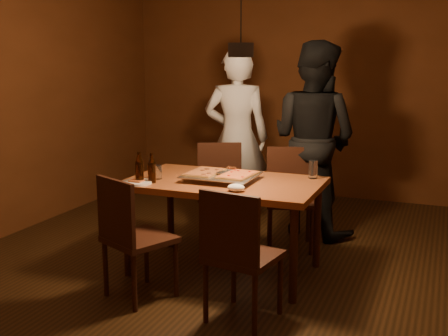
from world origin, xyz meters
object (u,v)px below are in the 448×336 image
at_px(chair_far_right, 290,188).
at_px(diner_white, 237,138).
at_px(pizza_tray, 221,177).
at_px(beer_bottle_b, 152,168).
at_px(pendant_lamp, 241,49).
at_px(diner_dark, 314,139).
at_px(plate_slice, 137,182).
at_px(chair_near_left, 129,227).
at_px(dining_table, 224,190).
at_px(chair_near_right, 237,245).
at_px(beer_bottle_a, 139,168).
at_px(chair_far_left, 220,182).

relative_size(chair_far_right, diner_white, 0.30).
xyz_separation_m(pizza_tray, beer_bottle_b, (-0.47, -0.27, 0.09)).
distance_m(chair_far_right, pendant_lamp, 1.61).
relative_size(chair_far_right, diner_dark, 0.29).
xyz_separation_m(plate_slice, pendant_lamp, (0.80, 0.13, 1.00)).
distance_m(chair_near_left, beer_bottle_b, 0.58).
relative_size(dining_table, diner_dark, 0.81).
height_order(diner_dark, pendant_lamp, pendant_lamp).
distance_m(pizza_tray, diner_dark, 1.36).
xyz_separation_m(dining_table, chair_near_right, (0.42, -0.81, -0.14)).
bearing_deg(chair_near_left, dining_table, 85.74).
distance_m(dining_table, beer_bottle_a, 0.68).
height_order(plate_slice, pendant_lamp, pendant_lamp).
relative_size(dining_table, beer_bottle_b, 6.52).
bearing_deg(chair_far_right, chair_near_left, 46.68).
relative_size(beer_bottle_b, pendant_lamp, 0.21).
relative_size(pizza_tray, diner_dark, 0.30).
bearing_deg(pendant_lamp, chair_near_right, -71.12).
relative_size(beer_bottle_a, beer_bottle_b, 1.05).
height_order(chair_far_left, chair_far_right, same).
bearing_deg(diner_dark, dining_table, 92.02).
relative_size(diner_dark, pendant_lamp, 1.68).
height_order(diner_white, pendant_lamp, pendant_lamp).
bearing_deg(plate_slice, chair_near_right, -24.94).
bearing_deg(chair_far_right, pizza_tray, 49.41).
bearing_deg(plate_slice, beer_bottle_a, 46.07).
xyz_separation_m(pizza_tray, diner_dark, (0.43, 1.28, 0.15)).
height_order(pizza_tray, plate_slice, pizza_tray).
xyz_separation_m(chair_near_right, pendant_lamp, (-0.20, 0.60, 1.22)).
relative_size(pizza_tray, beer_bottle_b, 2.39).
xyz_separation_m(chair_far_right, diner_dark, (0.10, 0.45, 0.39)).
bearing_deg(chair_near_right, beer_bottle_a, 163.18).
bearing_deg(chair_near_right, beer_bottle_b, 158.76).
distance_m(beer_bottle_a, diner_dark, 1.88).
height_order(chair_near_left, plate_slice, chair_near_left).
xyz_separation_m(diner_dark, pendant_lamp, (-0.20, -1.49, 0.83)).
bearing_deg(chair_near_right, chair_far_left, 125.12).
xyz_separation_m(beer_bottle_a, beer_bottle_b, (0.08, 0.05, -0.01)).
distance_m(chair_far_right, diner_dark, 0.60).
height_order(dining_table, chair_near_right, chair_near_right).
bearing_deg(beer_bottle_b, pendant_lamp, 5.10).
distance_m(beer_bottle_b, diner_dark, 1.79).
relative_size(chair_near_right, pizza_tray, 0.88).
bearing_deg(beer_bottle_a, diner_white, 83.63).
bearing_deg(chair_far_left, beer_bottle_a, 56.10).
bearing_deg(diner_white, pendant_lamp, 96.34).
relative_size(chair_far_right, plate_slice, 2.29).
bearing_deg(chair_near_left, beer_bottle_a, 134.71).
xyz_separation_m(pizza_tray, pendant_lamp, (0.23, -0.21, 0.99)).
bearing_deg(pendant_lamp, pizza_tray, 138.35).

